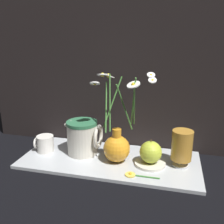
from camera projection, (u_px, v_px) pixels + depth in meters
The scene contains 10 objects.
ground_plane at pixel (110, 161), 0.97m from camera, with size 6.00×6.00×0.00m, color black.
shelf at pixel (110, 160), 0.97m from camera, with size 0.68×0.29×0.01m.
backdrop_wall at pixel (120, 14), 0.96m from camera, with size 1.18×0.02×1.10m.
vase_with_flowers at pixel (117, 144), 0.93m from camera, with size 0.23×0.16×0.34m.
yellow_mug at pixel (44, 144), 1.02m from camera, with size 0.08×0.07×0.07m.
ceramic_pitcher at pixel (83, 136), 1.00m from camera, with size 0.15×0.12×0.15m.
tea_glass at pixel (182, 146), 0.90m from camera, with size 0.07×0.07×0.14m.
saucer_plate at pixel (150, 163), 0.92m from camera, with size 0.11×0.11×0.01m.
orange_fruit at pixel (151, 152), 0.91m from camera, with size 0.08×0.08×0.09m.
loose_daisy at pixel (134, 175), 0.85m from camera, with size 0.12×0.04×0.01m.
Camera 1 is at (0.22, -0.85, 0.47)m, focal length 40.00 mm.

